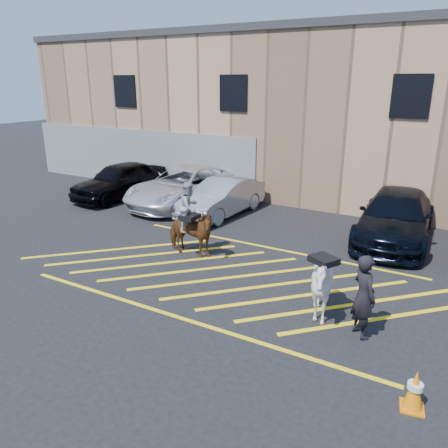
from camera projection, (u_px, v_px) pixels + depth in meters
The scene contains 11 objects.
ground at pixel (239, 273), 12.23m from camera, with size 90.00×90.00×0.00m, color black.
car_black_suv at pixel (120, 180), 19.78m from camera, with size 1.91×4.75×1.62m, color black.
car_white_pickup at pixel (184, 186), 18.69m from camera, with size 2.65×5.75×1.60m, color silver.
car_silver_sedan at pixel (222, 197), 17.26m from camera, with size 1.52×4.35×1.43m, color #969DA3.
car_blue_suv at pixel (396, 216), 14.61m from camera, with size 2.24×5.50×1.60m, color black.
handler at pixel (364, 296), 9.01m from camera, with size 0.67×0.44×1.83m, color black.
warehouse at pixel (356, 112), 20.97m from camera, with size 32.42×10.20×7.30m.
hatching_zone at pixel (234, 277), 11.98m from camera, with size 12.60×5.12×0.01m.
mounted_bay at pixel (190, 227), 13.16m from camera, with size 1.76×0.82×2.32m.
saddled_white at pixel (322, 286), 9.70m from camera, with size 1.84×1.90×1.61m.
traffic_cone at pixel (415, 390), 7.11m from camera, with size 0.44×0.44×0.73m.
Camera 1 is at (5.14, -9.92, 5.19)m, focal length 35.00 mm.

